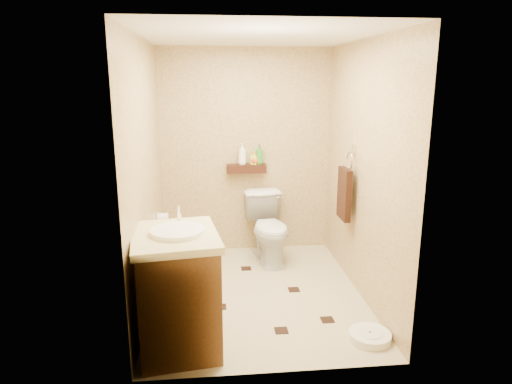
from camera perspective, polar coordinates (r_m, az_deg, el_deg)
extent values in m
plane|color=#C4AF8F|center=(4.58, 0.10, -12.55)|extent=(2.50, 2.50, 0.00)
cube|color=tan|center=(5.41, -1.28, 4.99)|extent=(2.00, 0.04, 2.40)
cube|color=tan|center=(2.98, 2.60, -2.46)|extent=(2.00, 0.04, 2.40)
cube|color=tan|center=(4.20, -13.61, 2.00)|extent=(0.04, 2.50, 2.40)
cube|color=tan|center=(4.40, 13.19, 2.55)|extent=(0.04, 2.50, 2.40)
cube|color=silver|center=(4.11, 0.11, 18.95)|extent=(2.00, 2.50, 0.02)
cube|color=#34170E|center=(5.36, -1.20, 2.95)|extent=(0.46, 0.14, 0.10)
cube|color=black|center=(4.34, -4.49, -14.12)|extent=(0.11, 0.11, 0.01)
cube|color=black|center=(4.66, 4.75, -12.06)|extent=(0.11, 0.11, 0.01)
cube|color=black|center=(3.98, 3.18, -16.90)|extent=(0.11, 0.11, 0.01)
cube|color=black|center=(5.02, -7.77, -10.13)|extent=(0.11, 0.11, 0.01)
cube|color=black|center=(4.17, 8.90, -15.50)|extent=(0.11, 0.11, 0.01)
cube|color=black|center=(5.12, -1.24, -9.53)|extent=(0.11, 0.11, 0.01)
imported|color=white|center=(5.22, 1.65, -4.55)|extent=(0.53, 0.81, 0.77)
cube|color=brown|center=(3.63, -9.81, -12.46)|extent=(0.68, 0.79, 0.87)
cube|color=beige|center=(3.46, -10.13, -5.54)|extent=(0.73, 0.84, 0.06)
cylinder|color=white|center=(3.44, -9.78, -5.01)|extent=(0.40, 0.40, 0.06)
cylinder|color=silver|center=(3.66, -9.58, -2.68)|extent=(0.03, 0.03, 0.13)
cylinder|color=white|center=(3.95, 14.04, -17.08)|extent=(0.37, 0.37, 0.06)
cylinder|color=white|center=(3.93, 14.07, -16.66)|extent=(0.20, 0.20, 0.01)
cylinder|color=#175F5B|center=(5.18, -9.88, -8.78)|extent=(0.10, 0.10, 0.11)
cylinder|color=white|center=(5.11, -9.98, -6.63)|extent=(0.02, 0.02, 0.32)
sphere|color=white|center=(5.06, -10.05, -5.03)|extent=(0.08, 0.08, 0.08)
cube|color=silver|center=(4.60, 12.14, 5.36)|extent=(0.03, 0.06, 0.08)
torus|color=silver|center=(4.60, 11.64, 3.89)|extent=(0.02, 0.19, 0.19)
cube|color=black|center=(4.66, 10.97, -0.23)|extent=(0.06, 0.30, 0.52)
cylinder|color=white|center=(4.97, -11.56, -3.22)|extent=(0.11, 0.11, 0.11)
cylinder|color=silver|center=(4.95, -12.06, -2.57)|extent=(0.04, 0.02, 0.02)
imported|color=white|center=(5.33, -1.72, 4.79)|extent=(0.13, 0.13, 0.25)
imported|color=#E6F734|center=(5.34, -0.21, 4.32)|extent=(0.10, 0.10, 0.16)
imported|color=#D55B19|center=(5.35, -0.15, 4.20)|extent=(0.14, 0.14, 0.13)
imported|color=#32872D|center=(5.34, 0.43, 4.73)|extent=(0.11, 0.11, 0.23)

